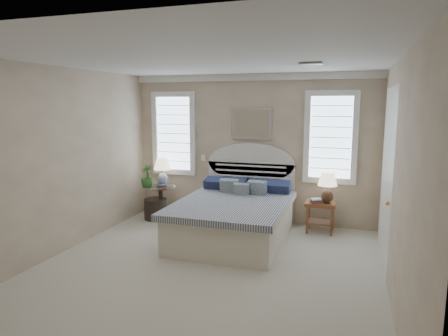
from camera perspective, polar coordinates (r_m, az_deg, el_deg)
floor at (r=5.38m, az=-2.92°, el=-14.64°), size 4.50×5.00×0.01m
ceiling at (r=4.95m, az=-3.18°, el=15.27°), size 4.50×5.00×0.01m
wall_back at (r=7.36m, az=3.97°, el=2.73°), size 4.50×0.02×2.70m
wall_left at (r=6.16m, az=-22.97°, el=0.77°), size 0.02×5.00×2.70m
wall_right at (r=4.69m, az=23.56°, el=-1.70°), size 0.02×5.00×2.70m
crown_molding at (r=7.29m, az=4.00°, el=12.83°), size 4.50×0.08×0.12m
hvac_vent at (r=5.45m, az=12.29°, el=14.31°), size 0.30×0.20×0.02m
switch_plate at (r=7.65m, az=-2.99°, el=1.48°), size 0.08×0.01×0.12m
window_left at (r=7.84m, az=-7.15°, el=4.91°), size 0.90×0.06×1.60m
window_right at (r=7.11m, az=14.99°, el=4.24°), size 0.90×0.06×1.60m
painting at (r=7.28m, az=3.93°, el=6.38°), size 0.74×0.04×0.58m
closet_door at (r=5.89m, az=22.20°, el=-1.01°), size 0.02×1.80×2.40m
bed at (r=6.56m, az=1.64°, el=-6.65°), size 1.72×2.28×1.47m
side_table_left at (r=7.69m, az=-9.01°, el=-4.39°), size 0.56×0.56×0.63m
nightstand_right at (r=6.99m, az=13.61°, el=-5.90°), size 0.50×0.40×0.53m
floor_pot at (r=7.73m, az=-9.74°, el=-5.78°), size 0.44×0.44×0.39m
lamp_left at (r=7.66m, az=-8.80°, el=-0.08°), size 0.43×0.43×0.53m
lamp_right at (r=6.84m, az=14.56°, el=-2.29°), size 0.38×0.38×0.52m
potted_plant at (r=7.53m, az=-10.95°, el=-1.18°), size 0.31×0.31×0.42m
books_left at (r=7.55m, az=-8.75°, el=-2.54°), size 0.20×0.15×0.05m
books_right at (r=6.87m, az=13.02°, el=-4.59°), size 0.22×0.19×0.08m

